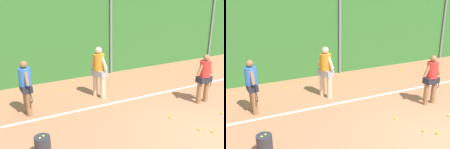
# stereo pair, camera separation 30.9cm
# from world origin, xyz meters

# --- Properties ---
(ground_plane) EXTENTS (30.57, 30.57, 0.00)m
(ground_plane) POSITION_xyz_m (0.00, 1.82, 0.00)
(ground_plane) COLOR #B2704C
(hedge_fence_backdrop) EXTENTS (19.87, 0.25, 3.40)m
(hedge_fence_backdrop) POSITION_xyz_m (0.00, 6.21, 1.70)
(hedge_fence_backdrop) COLOR #33702D
(hedge_fence_backdrop) RESTS_ON ground_plane
(fence_post_center) EXTENTS (0.10, 0.10, 3.52)m
(fence_post_center) POSITION_xyz_m (0.00, 6.03, 1.76)
(fence_post_center) COLOR gray
(fence_post_center) RESTS_ON ground_plane
(fence_post_right) EXTENTS (0.10, 0.10, 3.52)m
(fence_post_right) POSITION_xyz_m (5.73, 6.03, 1.76)
(fence_post_right) COLOR gray
(fence_post_right) RESTS_ON ground_plane
(court_baseline_paint) EXTENTS (14.52, 0.10, 0.01)m
(court_baseline_paint) POSITION_xyz_m (0.00, 3.18, 0.00)
(court_baseline_paint) COLOR white
(court_baseline_paint) RESTS_ON ground_plane
(player_foreground_near) EXTENTS (0.76, 0.34, 1.61)m
(player_foreground_near) POSITION_xyz_m (1.23, 1.93, 0.90)
(player_foreground_near) COLOR #8C603D
(player_foreground_near) RESTS_ON ground_plane
(player_midcourt) EXTENTS (0.35, 0.77, 1.64)m
(player_midcourt) POSITION_xyz_m (-3.99, 3.68, 0.92)
(player_midcourt) COLOR #8C603D
(player_midcourt) RESTS_ON ground_plane
(player_backcourt_far) EXTENTS (0.48, 0.68, 1.75)m
(player_backcourt_far) POSITION_xyz_m (-1.56, 3.88, 0.98)
(player_backcourt_far) COLOR beige
(player_backcourt_far) RESTS_ON ground_plane
(ball_hopper) EXTENTS (0.36, 0.36, 0.51)m
(ball_hopper) POSITION_xyz_m (-4.13, 1.35, 0.29)
(ball_hopper) COLOR #2D2D33
(ball_hopper) RESTS_ON ground_plane
(tennis_ball_0) EXTENTS (0.07, 0.07, 0.07)m
(tennis_ball_0) POSITION_xyz_m (-0.09, 5.63, 0.03)
(tennis_ball_0) COLOR #CCDB33
(tennis_ball_0) RESTS_ON ground_plane
(tennis_ball_3) EXTENTS (0.07, 0.07, 0.07)m
(tennis_ball_3) POSITION_xyz_m (-1.88, 5.67, 0.03)
(tennis_ball_3) COLOR #CCDB33
(tennis_ball_3) RESTS_ON ground_plane
(tennis_ball_4) EXTENTS (0.07, 0.07, 0.07)m
(tennis_ball_4) POSITION_xyz_m (1.14, 0.99, 0.03)
(tennis_ball_4) COLOR #CCDB33
(tennis_ball_4) RESTS_ON ground_plane
(tennis_ball_5) EXTENTS (0.07, 0.07, 0.07)m
(tennis_ball_5) POSITION_xyz_m (-0.41, 1.49, 0.03)
(tennis_ball_5) COLOR #CCDB33
(tennis_ball_5) RESTS_ON ground_plane
(tennis_ball_10) EXTENTS (0.07, 0.07, 0.07)m
(tennis_ball_10) POSITION_xyz_m (0.08, 0.34, 0.03)
(tennis_ball_10) COLOR #CCDB33
(tennis_ball_10) RESTS_ON ground_plane
(tennis_ball_11) EXTENTS (0.07, 0.07, 0.07)m
(tennis_ball_11) POSITION_xyz_m (-2.60, 5.19, 0.03)
(tennis_ball_11) COLOR #CCDB33
(tennis_ball_11) RESTS_ON ground_plane
(tennis_ball_12) EXTENTS (0.07, 0.07, 0.07)m
(tennis_ball_12) POSITION_xyz_m (2.55, 5.15, 0.03)
(tennis_ball_12) COLOR #CCDB33
(tennis_ball_12) RESTS_ON ground_plane
(tennis_ball_13) EXTENTS (0.07, 0.07, 0.07)m
(tennis_ball_13) POSITION_xyz_m (-0.16, 0.59, 0.03)
(tennis_ball_13) COLOR #CCDB33
(tennis_ball_13) RESTS_ON ground_plane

